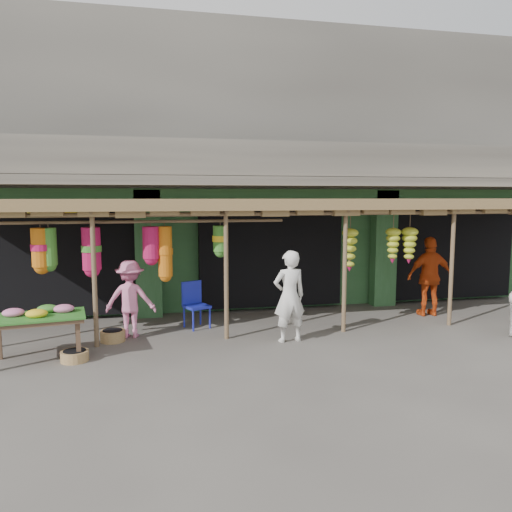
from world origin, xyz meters
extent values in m
plane|color=#514C47|center=(0.00, 0.00, 0.00)|extent=(80.00, 80.00, 0.00)
cube|color=gray|center=(0.00, 5.00, 5.00)|extent=(16.00, 6.00, 4.00)
cube|color=#2D6033|center=(0.00, 5.15, 1.50)|extent=(16.00, 5.70, 3.00)
cube|color=gray|center=(0.00, 1.65, 3.20)|extent=(16.00, 0.90, 0.22)
cube|color=gray|center=(0.00, 1.25, 3.70)|extent=(16.00, 0.10, 0.80)
cube|color=#2D6033|center=(0.00, 2.05, 2.85)|extent=(16.00, 0.35, 0.35)
cube|color=yellow|center=(-5.00, 1.97, 2.75)|extent=(1.70, 0.06, 0.55)
cube|color=#B21414|center=(-5.00, 1.93, 2.75)|extent=(1.30, 0.02, 0.30)
cube|color=black|center=(-5.00, 3.00, 1.35)|extent=(3.60, 2.00, 2.50)
cube|color=black|center=(0.00, 3.00, 1.35)|extent=(3.60, 2.00, 2.50)
cube|color=black|center=(5.00, 3.00, 1.35)|extent=(3.60, 2.00, 2.50)
cube|color=#2D6033|center=(-3.00, 2.05, 1.50)|extent=(0.60, 0.35, 3.00)
cube|color=#2D6033|center=(3.00, 2.05, 1.50)|extent=(0.60, 0.35, 3.00)
cylinder|color=brown|center=(-4.00, -0.20, 1.30)|extent=(0.09, 0.09, 2.60)
cylinder|color=brown|center=(-1.50, -0.20, 1.30)|extent=(0.09, 0.09, 2.60)
cylinder|color=brown|center=(1.00, -0.20, 1.30)|extent=(0.09, 0.09, 2.60)
cylinder|color=brown|center=(3.50, -0.20, 1.30)|extent=(0.09, 0.09, 2.60)
cylinder|color=brown|center=(-0.25, -0.20, 2.50)|extent=(12.90, 0.08, 0.08)
cylinder|color=brown|center=(-3.00, 0.20, 2.35)|extent=(5.50, 0.06, 0.06)
cube|color=brown|center=(0.00, 0.90, 2.68)|extent=(14.00, 2.70, 0.22)
cube|color=brown|center=(-4.21, -1.06, 0.34)|extent=(0.09, 0.09, 0.69)
cube|color=brown|center=(-4.31, -0.42, 0.34)|extent=(0.09, 0.09, 0.69)
cube|color=brown|center=(-4.90, -0.84, 0.73)|extent=(1.62, 1.08, 0.06)
cube|color=#26661E|center=(-4.90, -0.84, 0.79)|extent=(1.68, 1.14, 0.03)
ellipsoid|color=pink|center=(-5.29, -0.79, 0.86)|extent=(0.36, 0.30, 0.15)
ellipsoid|color=yellow|center=(-4.89, -0.95, 0.86)|extent=(0.36, 0.30, 0.15)
ellipsoid|color=pink|center=(-4.49, -0.65, 0.86)|extent=(0.36, 0.30, 0.15)
ellipsoid|color=#459130|center=(-4.77, -0.60, 0.86)|extent=(0.36, 0.30, 0.15)
cylinder|color=#1B23AF|center=(-2.10, 0.49, 0.23)|extent=(0.04, 0.04, 0.45)
cylinder|color=#1B23AF|center=(-1.73, 0.66, 0.23)|extent=(0.04, 0.04, 0.45)
cylinder|color=#1B23AF|center=(-2.27, 0.87, 0.23)|extent=(0.04, 0.04, 0.45)
cylinder|color=#1B23AF|center=(-1.90, 1.03, 0.23)|extent=(0.04, 0.04, 0.45)
cube|color=#1B23AF|center=(-2.00, 0.76, 0.48)|extent=(0.63, 0.63, 0.06)
cube|color=#1B23AF|center=(-2.09, 0.97, 0.75)|extent=(0.45, 0.23, 0.51)
cylinder|color=olive|center=(-4.29, -1.00, 0.09)|extent=(0.63, 0.63, 0.18)
cylinder|color=olive|center=(-3.73, 0.10, 0.11)|extent=(0.57, 0.57, 0.22)
imported|color=white|center=(-0.32, -0.64, 0.90)|extent=(0.71, 0.52, 1.81)
imported|color=#C64112|center=(3.56, 0.73, 0.95)|extent=(1.14, 0.54, 1.90)
imported|color=pink|center=(-3.38, 0.35, 0.79)|extent=(1.10, 0.76, 1.57)
camera|label=1|loc=(-3.00, -9.86, 2.84)|focal=35.00mm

